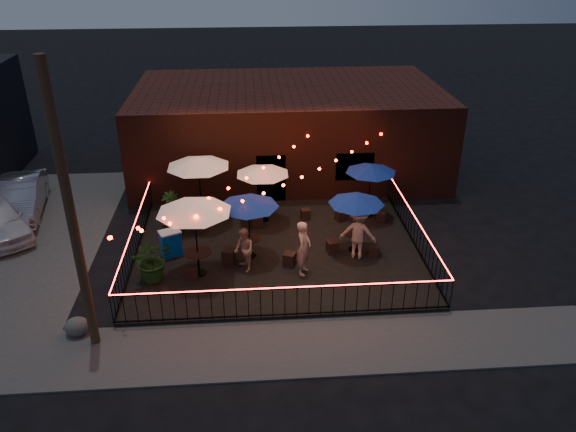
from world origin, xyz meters
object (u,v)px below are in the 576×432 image
at_px(boulder, 77,326).
at_px(cafe_table_4, 356,200).
at_px(cafe_table_0, 194,208).
at_px(cafe_table_1, 198,163).
at_px(cooler, 171,243).
at_px(utility_pole, 71,217).
at_px(cafe_table_5, 371,169).
at_px(cafe_table_3, 263,171).
at_px(cafe_table_2, 249,203).

bearing_deg(boulder, cafe_table_4, 24.41).
bearing_deg(cafe_table_0, cafe_table_1, 91.82).
bearing_deg(cafe_table_4, cafe_table_1, 154.04).
bearing_deg(boulder, cafe_table_0, 40.40).
relative_size(cafe_table_4, boulder, 2.91).
xyz_separation_m(cafe_table_0, cooler, (-1.05, 1.29, -1.97)).
bearing_deg(utility_pole, cafe_table_5, 37.15).
xyz_separation_m(cafe_table_0, cafe_table_4, (5.43, 1.16, -0.49)).
relative_size(cafe_table_3, boulder, 3.46).
xyz_separation_m(cafe_table_1, cafe_table_4, (5.55, -2.70, -0.48)).
xyz_separation_m(cafe_table_1, cafe_table_3, (2.42, -0.13, -0.35)).
bearing_deg(cafe_table_0, cafe_table_5, 30.39).
distance_m(utility_pole, cafe_table_1, 7.62).
bearing_deg(utility_pole, cafe_table_2, 43.18).
distance_m(utility_pole, cooler, 5.83).
relative_size(cafe_table_3, cooler, 2.91).
bearing_deg(cafe_table_5, boulder, -145.97).
height_order(utility_pole, cafe_table_0, utility_pole).
height_order(cafe_table_5, boulder, cafe_table_5).
height_order(utility_pole, cafe_table_3, utility_pole).
bearing_deg(cooler, utility_pole, -134.94).
bearing_deg(cafe_table_2, cooler, 174.00).
bearing_deg(boulder, cafe_table_2, 37.13).
height_order(utility_pole, cafe_table_1, utility_pole).
xyz_separation_m(cafe_table_1, cooler, (-0.92, -2.58, -1.97)).
bearing_deg(cafe_table_1, boulder, -115.35).
xyz_separation_m(utility_pole, cafe_table_4, (8.14, 4.32, -1.89)).
height_order(cafe_table_0, cafe_table_5, cafe_table_0).
relative_size(utility_pole, cafe_table_4, 3.46).
distance_m(cafe_table_0, cafe_table_5, 7.54).
relative_size(utility_pole, cafe_table_2, 3.51).
xyz_separation_m(cafe_table_3, cafe_table_4, (3.14, -2.57, -0.13)).
bearing_deg(cafe_table_1, utility_pole, -110.19).
xyz_separation_m(cafe_table_1, cafe_table_5, (6.62, -0.06, -0.44)).
xyz_separation_m(cafe_table_2, boulder, (-5.00, -3.79, -1.92)).
bearing_deg(cafe_table_1, cooler, -109.70).
height_order(cafe_table_4, cooler, cafe_table_4).
bearing_deg(cooler, cafe_table_2, -30.45).
distance_m(cafe_table_2, boulder, 6.56).
distance_m(cafe_table_5, boulder, 11.93).
distance_m(cafe_table_0, cafe_table_2, 2.03).
xyz_separation_m(utility_pole, cooler, (1.66, 4.45, -3.37)).
height_order(cafe_table_1, cafe_table_5, cafe_table_1).
bearing_deg(cooler, boulder, -143.13).
bearing_deg(cafe_table_2, cafe_table_4, 2.54).
bearing_deg(cafe_table_0, cooler, 129.04).
distance_m(cafe_table_0, cafe_table_4, 5.57).
xyz_separation_m(cafe_table_0, boulder, (-3.27, -2.79, -2.29)).
bearing_deg(cafe_table_3, cafe_table_2, -101.71).
distance_m(utility_pole, cafe_table_4, 9.41).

